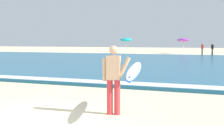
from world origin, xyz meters
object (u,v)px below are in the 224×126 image
at_px(beach_umbrella_1, 184,40).
at_px(beachgoer_near_row_left, 202,49).
at_px(surfer_with_board, 123,74).
at_px(beachgoer_near_row_mid, 212,49).
at_px(beach_umbrella_0, 126,40).

relative_size(beach_umbrella_1, beachgoer_near_row_left, 1.45).
bearing_deg(surfer_with_board, beachgoer_near_row_mid, 88.90).
bearing_deg(beach_umbrella_0, beachgoer_near_row_mid, -4.77).
height_order(beach_umbrella_0, beachgoer_near_row_mid, beach_umbrella_0).
xyz_separation_m(beachgoer_near_row_left, beachgoer_near_row_mid, (1.33, -0.88, 0.00)).
bearing_deg(beachgoer_near_row_left, beachgoer_near_row_mid, -33.56).
xyz_separation_m(surfer_with_board, beach_umbrella_1, (-3.51, 37.48, 0.98)).
bearing_deg(beachgoer_near_row_left, surfer_with_board, -88.89).
bearing_deg(beach_umbrella_1, surfer_with_board, -84.65).
height_order(beach_umbrella_1, beachgoer_near_row_mid, beach_umbrella_1).
xyz_separation_m(beach_umbrella_0, beach_umbrella_1, (8.03, 2.41, -0.04)).
xyz_separation_m(beach_umbrella_1, beachgoer_near_row_left, (2.84, -2.55, -1.17)).
distance_m(beach_umbrella_1, beachgoer_near_row_mid, 5.52).
xyz_separation_m(surfer_with_board, beachgoer_near_row_mid, (0.65, 34.05, -0.19)).
bearing_deg(beach_umbrella_0, surfer_with_board, -71.79).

